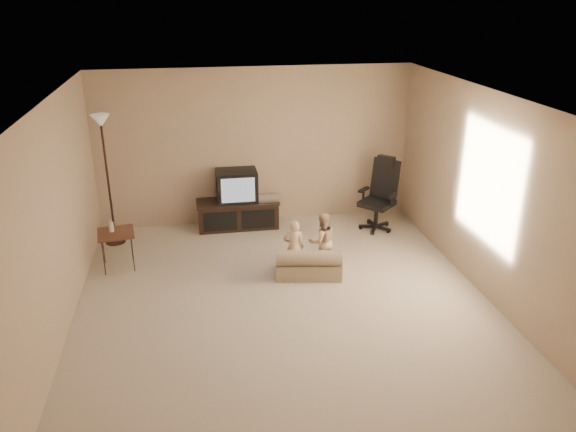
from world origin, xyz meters
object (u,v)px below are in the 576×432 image
at_px(office_chair, 379,203).
at_px(side_table, 115,233).
at_px(toddler_left, 294,247).
at_px(toddler_right, 322,241).
at_px(floor_lamp, 104,151).
at_px(tv_stand, 238,204).
at_px(child_sofa, 309,264).

xyz_separation_m(office_chair, side_table, (-3.97, -0.70, 0.09)).
relative_size(office_chair, toddler_left, 1.50).
bearing_deg(office_chair, side_table, -122.63).
bearing_deg(toddler_right, floor_lamp, -36.35).
xyz_separation_m(floor_lamp, toddler_right, (2.89, -1.38, -1.02)).
bearing_deg(floor_lamp, side_table, -80.87).
xyz_separation_m(tv_stand, office_chair, (2.21, -0.43, 0.02)).
xyz_separation_m(tv_stand, side_table, (-1.76, -1.12, 0.11)).
relative_size(floor_lamp, child_sofa, 2.09).
distance_m(side_table, toddler_right, 2.80).
relative_size(child_sofa, toddler_left, 1.21).
relative_size(child_sofa, toddler_right, 1.15).
height_order(side_table, child_sofa, side_table).
relative_size(toddler_left, toddler_right, 0.95).
height_order(floor_lamp, toddler_right, floor_lamp).
xyz_separation_m(tv_stand, child_sofa, (0.77, -1.84, -0.22)).
relative_size(side_table, child_sofa, 0.76).
distance_m(office_chair, side_table, 4.03).
relative_size(office_chair, floor_lamp, 0.60).
bearing_deg(office_chair, tv_stand, -143.56).
bearing_deg(child_sofa, tv_stand, 122.86).
bearing_deg(side_table, tv_stand, 32.52).
bearing_deg(side_table, toddler_right, -10.60).
relative_size(tv_stand, side_table, 1.87).
xyz_separation_m(office_chair, child_sofa, (-1.44, -1.41, -0.25)).
distance_m(child_sofa, toddler_left, 0.31).
bearing_deg(child_sofa, office_chair, 54.68).
bearing_deg(toddler_left, side_table, -4.09).
xyz_separation_m(office_chair, floor_lamp, (-4.11, 0.17, 1.01)).
height_order(office_chair, child_sofa, office_chair).
distance_m(office_chair, child_sofa, 2.03).
xyz_separation_m(side_table, floor_lamp, (-0.14, 0.86, 0.92)).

